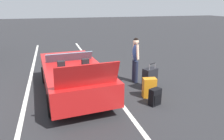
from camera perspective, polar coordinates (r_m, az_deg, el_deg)
ground_plane at (r=6.97m, az=-10.38°, el=-6.13°), size 80.00×80.00×0.00m
lot_line_near at (r=7.18m, az=-0.61°, el=-5.09°), size 18.00×0.12×0.01m
lot_line_mid at (r=6.99m, az=-22.56°, el=-7.16°), size 18.00×0.12×0.01m
convertible_car at (r=6.94m, az=-10.95°, el=-1.02°), size 4.27×2.06×1.52m
suitcase_large_black at (r=7.10m, az=10.32°, el=-2.45°), size 0.43×0.55×0.94m
suitcase_medium_bright at (r=6.52m, az=10.21°, el=-4.84°), size 0.30×0.43×0.62m
suitcase_small_carryon at (r=6.08m, az=11.75°, el=-7.29°), size 0.31×0.39×0.50m
traveler_person at (r=7.54m, az=6.47°, el=3.38°), size 0.61×0.24×1.65m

